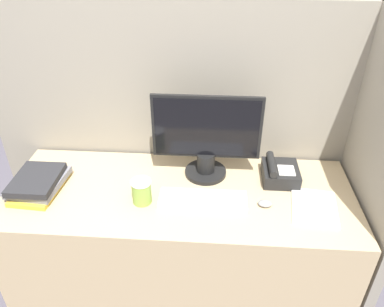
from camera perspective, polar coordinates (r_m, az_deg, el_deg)
cubicle_panel_rear at (r=2.02m, az=-1.01°, el=0.42°), size 2.01×0.04×1.56m
cubicle_panel_right at (r=1.88m, az=24.72°, el=-5.78°), size 0.04×0.68×1.56m
desk at (r=2.00m, az=-1.78°, el=-14.50°), size 1.61×0.62×0.77m
monitor at (r=1.75m, az=2.19°, el=2.09°), size 0.51×0.20×0.41m
keyboard at (r=1.68m, az=1.66°, el=-7.07°), size 0.39×0.13×0.02m
mouse at (r=1.69m, az=11.08°, el=-7.47°), size 0.06×0.05×0.02m
coffee_cup at (r=1.66m, az=-7.68°, el=-5.77°), size 0.09×0.09×0.11m
book_stack at (r=1.87m, az=-22.39°, el=-4.14°), size 0.24×0.30×0.08m
desk_telephone at (r=1.84m, az=13.19°, el=-2.85°), size 0.17×0.18×0.10m
paper_pile at (r=1.73m, az=18.14°, el=-7.80°), size 0.22×0.27×0.01m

